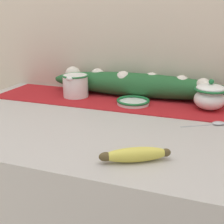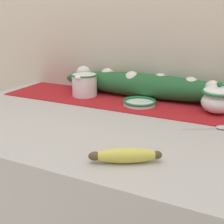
% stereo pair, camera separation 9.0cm
% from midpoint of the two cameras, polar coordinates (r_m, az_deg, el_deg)
% --- Properties ---
extents(countertop, '(1.32, 0.75, 0.88)m').
position_cam_midpoint_polar(countertop, '(1.20, -2.00, -21.82)').
color(countertop, '#B7B2AD').
rests_on(countertop, ground_plane).
extents(back_wall, '(2.12, 0.04, 2.40)m').
position_cam_midpoint_polar(back_wall, '(1.28, 4.21, 17.72)').
color(back_wall, beige).
rests_on(back_wall, ground_plane).
extents(table_runner, '(1.21, 0.28, 0.00)m').
position_cam_midpoint_polar(table_runner, '(1.17, 1.70, 1.99)').
color(table_runner, '#A8191E').
rests_on(table_runner, countertop).
extents(cream_pitcher, '(0.12, 0.13, 0.10)m').
position_cam_midpoint_polar(cream_pitcher, '(1.26, -9.46, 5.46)').
color(cream_pitcher, white).
rests_on(cream_pitcher, countertop).
extents(sugar_bowl, '(0.12, 0.12, 0.12)m').
position_cam_midpoint_polar(sugar_bowl, '(1.11, 17.07, 3.06)').
color(sugar_bowl, white).
rests_on(sugar_bowl, countertop).
extents(small_dish, '(0.14, 0.14, 0.02)m').
position_cam_midpoint_polar(small_dish, '(1.14, 2.06, 2.09)').
color(small_dish, white).
rests_on(small_dish, countertop).
extents(banana, '(0.17, 0.11, 0.04)m').
position_cam_midpoint_polar(banana, '(0.70, 1.06, -8.74)').
color(banana, '#DBCC4C').
rests_on(banana, countertop).
extents(spoon, '(0.14, 0.09, 0.01)m').
position_cam_midpoint_polar(spoon, '(0.98, 18.02, -2.25)').
color(spoon, '#B7B7BC').
rests_on(spoon, countertop).
extents(poinsettia_garland, '(0.81, 0.12, 0.12)m').
position_cam_midpoint_polar(poinsettia_garland, '(1.24, 2.67, 5.68)').
color(poinsettia_garland, '#235B2D').
rests_on(poinsettia_garland, countertop).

